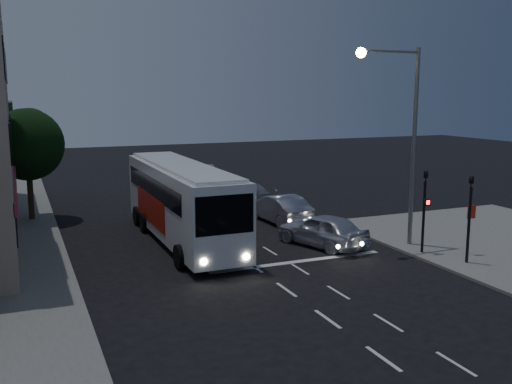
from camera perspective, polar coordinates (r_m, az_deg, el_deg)
name	(u,v)px	position (r m, az deg, el deg)	size (l,w,h in m)	color
ground	(275,282)	(22.08, 1.91, -8.94)	(120.00, 120.00, 0.00)	black
road_markings	(270,256)	(25.46, 1.40, -6.37)	(8.00, 30.55, 0.01)	silver
tour_bus	(181,200)	(27.70, -7.48, -0.77)	(2.93, 12.39, 3.80)	white
car_suv	(322,230)	(26.98, 6.65, -3.79)	(1.86, 4.63, 1.58)	silver
car_sedan_a	(280,208)	(31.73, 2.39, -1.66)	(1.68, 4.82, 1.59)	#ABABB6
car_sedan_b	(245,195)	(36.27, -1.14, -0.26)	(2.12, 5.22, 1.52)	#A6A7AB
car_sedan_c	(222,185)	(40.64, -3.38, 0.75)	(2.37, 5.13, 1.43)	gray
car_extra	(201,175)	(45.17, -5.50, 1.75)	(1.70, 4.86, 1.60)	#9D9DAE
traffic_signal_main	(425,202)	(26.10, 16.51, -0.92)	(0.25, 0.35, 4.10)	black
traffic_signal_side	(470,209)	(25.11, 20.61, -1.56)	(0.18, 0.15, 4.10)	black
regulatory_sign	(470,221)	(26.63, 20.65, -2.75)	(0.45, 0.12, 2.20)	slate
streetlight	(403,124)	(26.67, 14.49, 6.57)	(3.32, 0.44, 9.00)	slate
street_tree	(27,141)	(34.09, -21.95, 4.73)	(4.00, 4.00, 6.20)	black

